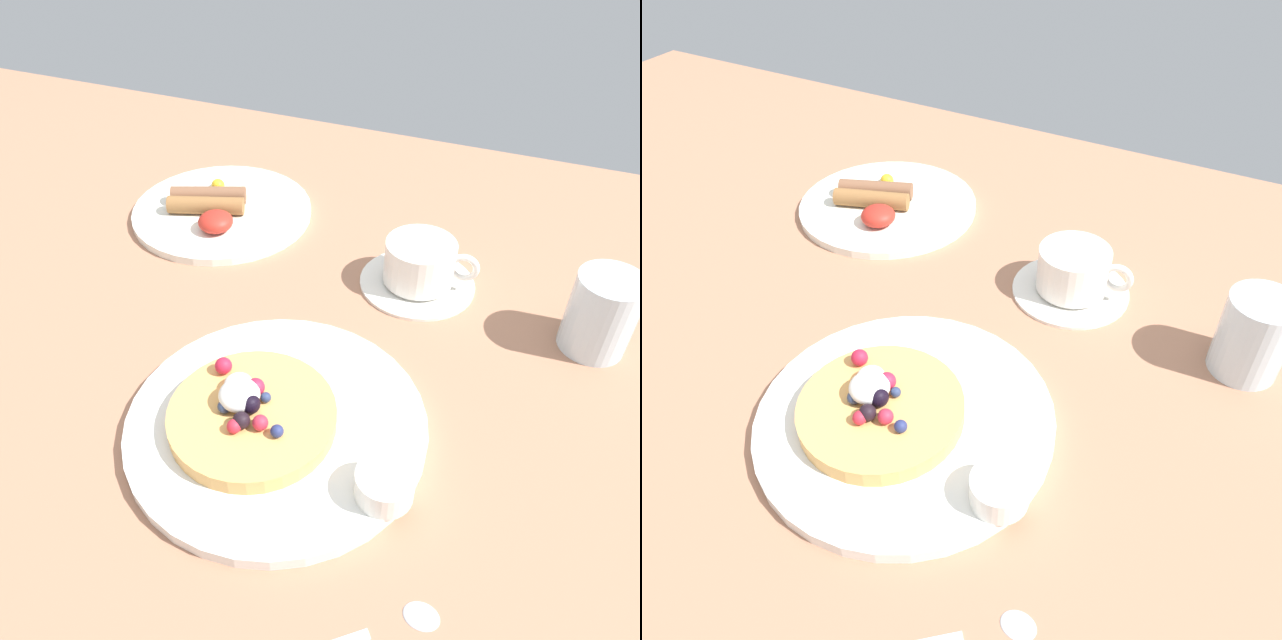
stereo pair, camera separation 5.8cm
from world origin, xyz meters
The scene contains 10 objects.
ground_plane centered at (0.00, 0.00, -0.01)m, with size 2.03×1.12×0.03m, color #A57054.
pancake_plate centered at (0.04, -0.12, 0.01)m, with size 0.29×0.29×0.01m, color white.
pancake_with_berries centered at (0.02, -0.13, 0.03)m, with size 0.16×0.16×0.04m.
syrup_ramekin centered at (0.16, -0.16, 0.03)m, with size 0.05×0.05×0.03m.
breakfast_plate centered at (-0.19, 0.21, 0.01)m, with size 0.25×0.25×0.01m, color white.
fried_breakfast centered at (-0.20, 0.20, 0.02)m, with size 0.12×0.15×0.03m.
coffee_saucer centered at (0.11, 0.15, 0.00)m, with size 0.14×0.14×0.01m, color white.
coffee_cup centered at (0.11, 0.15, 0.04)m, with size 0.11×0.09×0.05m.
teaspoon centered at (0.19, -0.26, 0.00)m, with size 0.11×0.09×0.01m.
water_glass centered at (0.31, 0.12, 0.05)m, with size 0.07×0.07×0.09m, color silver.
Camera 2 is at (0.28, -0.44, 0.48)m, focal length 35.08 mm.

